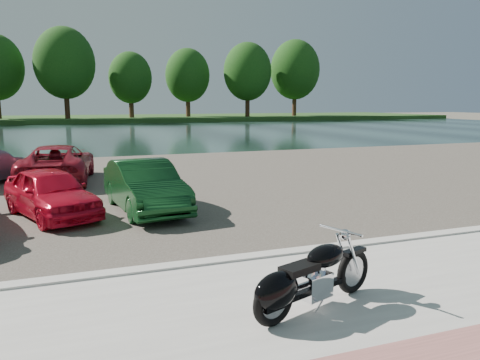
% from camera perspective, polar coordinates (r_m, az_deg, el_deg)
% --- Properties ---
extents(ground, '(200.00, 200.00, 0.00)m').
position_cam_1_polar(ground, '(7.13, 7.13, -15.01)').
color(ground, '#595447').
rests_on(ground, ground).
extents(promenade, '(60.00, 6.00, 0.10)m').
position_cam_1_polar(promenade, '(6.32, 11.49, -17.98)').
color(promenade, '#B3AFA8').
rests_on(promenade, ground).
extents(kerb, '(60.00, 0.30, 0.14)m').
position_cam_1_polar(kerb, '(8.80, 1.10, -9.59)').
color(kerb, '#B3AFA8').
rests_on(kerb, ground).
extents(parking_lot, '(60.00, 18.00, 0.04)m').
position_cam_1_polar(parking_lot, '(17.26, -9.76, -0.38)').
color(parking_lot, '#3F3B33').
rests_on(parking_lot, ground).
extents(river, '(120.00, 40.00, 0.00)m').
position_cam_1_polar(river, '(45.94, -16.38, 5.47)').
color(river, '#172A26').
rests_on(river, ground).
extents(far_bank, '(120.00, 24.00, 0.60)m').
position_cam_1_polar(far_bank, '(77.85, -18.02, 7.12)').
color(far_bank, '#234117').
rests_on(far_bank, ground).
extents(far_trees, '(70.25, 10.68, 12.52)m').
position_cam_1_polar(far_trees, '(72.06, -14.57, 12.85)').
color(far_trees, '#3C2416').
rests_on(far_trees, far_bank).
extents(motorcycle, '(2.24, 1.07, 1.05)m').
position_cam_1_polar(motorcycle, '(6.54, 8.00, -11.99)').
color(motorcycle, black).
rests_on(motorcycle, promenade).
extents(car_4, '(2.75, 3.97, 1.26)m').
position_cam_1_polar(car_4, '(12.82, -22.07, -1.44)').
color(car_4, red).
rests_on(car_4, parking_lot).
extents(car_5, '(1.88, 4.25, 1.36)m').
position_cam_1_polar(car_5, '(12.78, -11.52, -0.73)').
color(car_5, '#113F1B').
rests_on(car_5, parking_lot).
extents(car_10, '(2.85, 5.16, 1.37)m').
position_cam_1_polar(car_10, '(18.38, -21.34, 1.92)').
color(car_10, maroon).
rests_on(car_10, parking_lot).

